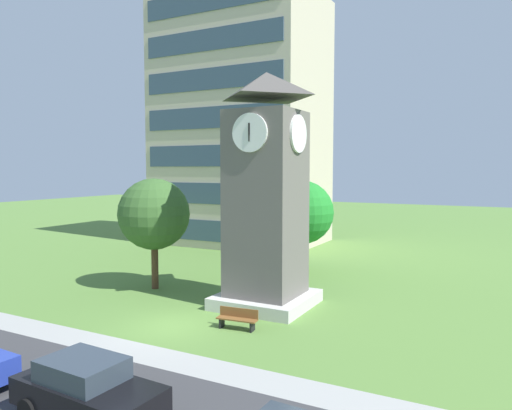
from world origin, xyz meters
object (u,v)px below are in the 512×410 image
tree_streetside (154,214)px  parked_car_black (87,389)px  park_bench (237,318)px  tree_by_building (302,212)px  clock_tower (266,202)px

tree_streetside → parked_car_black: 15.03m
tree_streetside → park_bench: bearing=-26.6°
tree_by_building → tree_streetside: bearing=-128.6°
clock_tower → parked_car_black: (0.64, -12.24, -4.37)m
clock_tower → parked_car_black: 13.01m
park_bench → tree_by_building: size_ratio=0.30×
park_bench → parked_car_black: 8.47m
park_bench → parked_car_black: parked_car_black is taller
clock_tower → park_bench: clock_tower is taller
park_bench → tree_by_building: tree_by_building is taller
park_bench → clock_tower: bearing=97.8°
clock_tower → tree_streetside: (-7.22, 0.10, -0.93)m
tree_streetside → parked_car_black: bearing=-57.5°
tree_by_building → parked_car_black: (1.86, -19.85, -3.20)m
park_bench → parked_car_black: size_ratio=0.41×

